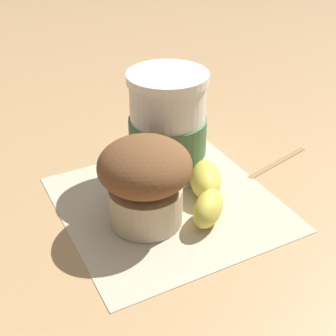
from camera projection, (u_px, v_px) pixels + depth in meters
name	position (u px, v px, depth m)	size (l,w,h in m)	color
ground_plane	(168.00, 204.00, 0.53)	(3.00, 3.00, 0.00)	tan
paper_napkin	(168.00, 203.00, 0.53)	(0.23, 0.23, 0.00)	beige
coffee_cup	(168.00, 127.00, 0.55)	(0.09, 0.09, 0.13)	white
muffin	(145.00, 179.00, 0.47)	(0.10, 0.10, 0.10)	beige
banana	(201.00, 180.00, 0.54)	(0.15, 0.11, 0.04)	#D6CC4C
wooden_stirrer	(277.00, 162.00, 0.60)	(0.11, 0.01, 0.00)	#9E7547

